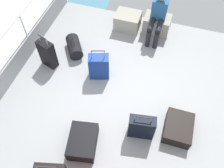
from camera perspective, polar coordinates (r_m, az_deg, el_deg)
The scene contains 12 objects.
ground_plane at distance 4.80m, azimuth 0.43°, elevation -3.76°, with size 4.40×5.20×0.06m, color #939699.
gunwale_port at distance 5.37m, azimuth -22.32°, elevation 3.88°, with size 0.06×5.20×0.45m, color #939699.
railing_port at distance 4.99m, azimuth -24.33°, elevation 7.88°, with size 0.04×4.20×1.02m.
cargo_crate_0 at distance 6.02m, azimuth 3.75°, elevation 14.77°, with size 0.63×0.49×0.40m.
cargo_crate_1 at distance 6.00m, azimuth 10.61°, elevation 13.84°, with size 0.65×0.44×0.42m.
passenger_seated at distance 5.61m, azimuth 10.84°, elevation 15.61°, with size 0.34×0.66×1.12m.
suitcase_1 at distance 5.24m, azimuth -15.14°, elevation 6.94°, with size 0.39×0.29×0.82m.
suitcase_2 at distance 4.50m, azimuth 15.50°, elevation -10.05°, with size 0.49×0.63×0.24m.
suitcase_3 at distance 4.89m, azimuth -3.13°, elevation 4.15°, with size 0.46×0.35×0.76m.
suitcase_6 at distance 4.22m, azimuth 7.04°, elevation -10.15°, with size 0.48×0.26×0.64m.
suitcase_7 at distance 4.26m, azimuth -6.97°, elevation -13.45°, with size 0.58×0.70×0.26m.
duffel_bag at distance 5.51m, azimuth -8.98°, elevation 8.80°, with size 0.56×0.64×0.43m.
Camera 1 is at (0.71, -2.40, 4.07)m, focal length 38.37 mm.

